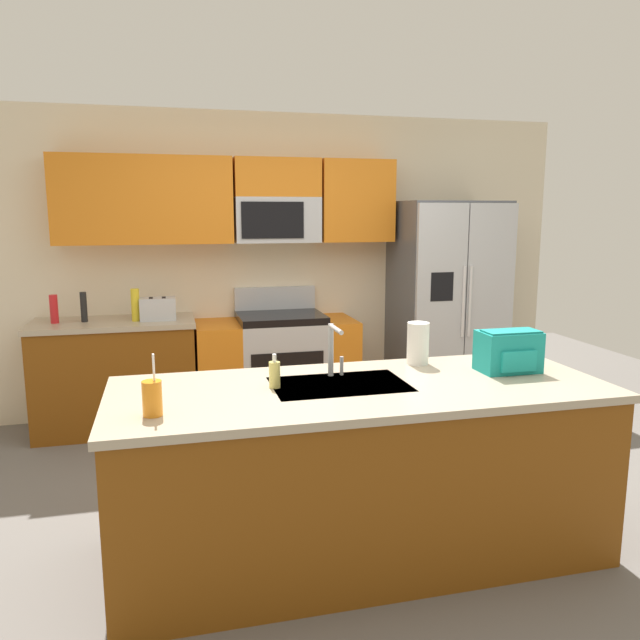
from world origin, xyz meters
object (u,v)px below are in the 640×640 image
object	(u,v)px
range_oven	(277,366)
toaster	(158,309)
bottle_red	(54,309)
drink_cup_orange	(152,398)
paper_towel_roll	(418,343)
pepper_mill	(84,307)
sink_faucet	(333,346)
bottle_yellow	(135,305)
backpack	(509,350)
refrigerator	(446,306)
soap_dispenser	(275,374)

from	to	relation	value
range_oven	toaster	distance (m)	1.12
bottle_red	drink_cup_orange	xyz separation A→B (m)	(0.78, -2.48, -0.03)
paper_towel_roll	bottle_red	bearing A→B (deg)	139.46
range_oven	pepper_mill	bearing A→B (deg)	-179.91
sink_faucet	bottle_yellow	bearing A→B (deg)	118.17
toaster	pepper_mill	world-z (taller)	pepper_mill
toaster	backpack	bearing A→B (deg)	-48.97
refrigerator	bottle_red	distance (m)	3.30
bottle_yellow	soap_dispenser	size ratio (longest dim) A/B	1.52
bottle_red	sink_faucet	bearing A→B (deg)	-50.69
pepper_mill	soap_dispenser	xyz separation A→B (m)	(1.14, -2.19, -0.05)
soap_dispenser	toaster	bearing A→B (deg)	105.00
bottle_red	bottle_yellow	xyz separation A→B (m)	(0.61, -0.05, 0.02)
soap_dispenser	backpack	xyz separation A→B (m)	(1.29, 0.00, 0.05)
bottle_yellow	sink_faucet	world-z (taller)	sink_faucet
bottle_yellow	toaster	bearing A→B (deg)	2.08
range_oven	backpack	xyz separation A→B (m)	(0.89, -2.19, 0.57)
backpack	range_oven	bearing A→B (deg)	112.13
soap_dispenser	paper_towel_roll	bearing A→B (deg)	17.53
bottle_yellow	soap_dispenser	bearing A→B (deg)	-70.78
pepper_mill	paper_towel_roll	xyz separation A→B (m)	(2.01, -1.91, 0.00)
bottle_red	backpack	distance (m)	3.43
range_oven	backpack	size ratio (longest dim) A/B	4.25
refrigerator	bottle_yellow	size ratio (longest dim) A/B	7.15
pepper_mill	bottle_red	distance (m)	0.22
range_oven	drink_cup_orange	size ratio (longest dim) A/B	4.99
soap_dispenser	backpack	bearing A→B (deg)	0.06
drink_cup_orange	refrigerator	bearing A→B (deg)	43.85
toaster	soap_dispenser	bearing A→B (deg)	-75.00
drink_cup_orange	soap_dispenser	distance (m)	0.65
range_oven	refrigerator	xyz separation A→B (m)	(1.54, -0.07, 0.48)
bottle_red	paper_towel_roll	world-z (taller)	paper_towel_roll
drink_cup_orange	bottle_red	bearing A→B (deg)	107.42
drink_cup_orange	paper_towel_roll	size ratio (longest dim) A/B	1.14
refrigerator	toaster	bearing A→B (deg)	179.56
toaster	bottle_red	xyz separation A→B (m)	(-0.78, 0.04, 0.02)
refrigerator	soap_dispenser	xyz separation A→B (m)	(-1.94, -2.12, 0.04)
range_oven	refrigerator	bearing A→B (deg)	-2.67
bottle_red	pepper_mill	bearing A→B (deg)	1.42
refrigerator	pepper_mill	distance (m)	3.08
toaster	sink_faucet	xyz separation A→B (m)	(0.91, -2.02, 0.08)
bottle_yellow	drink_cup_orange	xyz separation A→B (m)	(0.17, -2.43, -0.05)
refrigerator	range_oven	bearing A→B (deg)	177.33
toaster	soap_dispenser	xyz separation A→B (m)	(0.57, -2.14, -0.02)
pepper_mill	backpack	size ratio (longest dim) A/B	0.74
pepper_mill	backpack	distance (m)	3.27
refrigerator	pepper_mill	size ratio (longest dim) A/B	7.81
range_oven	backpack	bearing A→B (deg)	-67.87
toaster	backpack	size ratio (longest dim) A/B	0.88
range_oven	bottle_red	size ratio (longest dim) A/B	6.09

